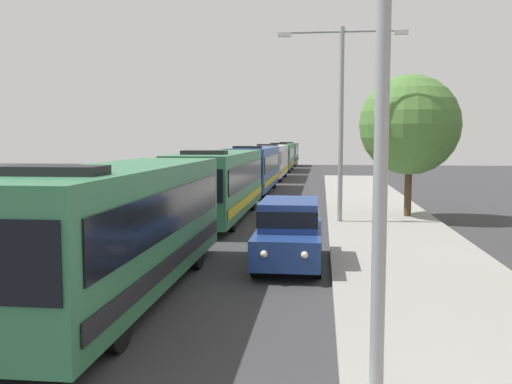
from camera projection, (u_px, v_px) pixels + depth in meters
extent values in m
cube|color=#33724C|center=(121.00, 224.00, 13.10)|extent=(2.50, 10.80, 2.70)
cube|color=black|center=(174.00, 210.00, 12.92)|extent=(0.04, 9.94, 1.00)
cube|color=black|center=(68.00, 209.00, 13.21)|extent=(0.04, 9.94, 1.00)
cube|color=black|center=(175.00, 260.00, 13.03)|extent=(0.03, 10.26, 0.36)
cube|color=black|center=(53.00, 170.00, 9.76)|extent=(1.75, 0.90, 0.16)
cylinder|color=black|center=(116.00, 323.00, 9.78)|extent=(0.28, 1.00, 1.00)
cylinder|color=black|center=(196.00, 251.00, 16.03)|extent=(0.28, 1.00, 1.00)
cylinder|color=black|center=(121.00, 249.00, 16.28)|extent=(0.28, 1.00, 1.00)
cube|color=#33724C|center=(220.00, 182.00, 25.96)|extent=(2.50, 11.71, 2.70)
cube|color=black|center=(248.00, 174.00, 25.78)|extent=(0.04, 10.78, 1.00)
cube|color=black|center=(193.00, 174.00, 26.07)|extent=(0.04, 10.78, 1.00)
cube|color=black|center=(191.00, 186.00, 20.12)|extent=(2.30, 0.04, 1.20)
cube|color=gold|center=(248.00, 199.00, 25.88)|extent=(0.03, 11.13, 0.36)
cube|color=black|center=(204.00, 152.00, 22.35)|extent=(1.75, 0.90, 0.16)
cylinder|color=black|center=(232.00, 219.00, 22.35)|extent=(0.28, 1.00, 1.00)
cylinder|color=black|center=(177.00, 218.00, 22.60)|extent=(0.28, 1.00, 1.00)
cylinder|color=black|center=(253.00, 200.00, 29.13)|extent=(0.28, 1.00, 1.00)
cylinder|color=black|center=(211.00, 200.00, 29.38)|extent=(0.28, 1.00, 1.00)
cube|color=#284C8C|center=(254.00, 167.00, 38.83)|extent=(2.50, 11.46, 2.70)
cube|color=black|center=(272.00, 162.00, 38.65)|extent=(0.04, 10.54, 1.00)
cube|color=black|center=(236.00, 162.00, 38.94)|extent=(0.04, 10.54, 1.00)
cube|color=black|center=(242.00, 167.00, 33.11)|extent=(2.30, 0.04, 1.20)
cube|color=gold|center=(273.00, 179.00, 38.75)|extent=(0.03, 10.88, 0.36)
cube|color=black|center=(247.00, 147.00, 35.29)|extent=(1.75, 0.90, 0.16)
cylinder|color=black|center=(265.00, 190.00, 35.30)|extent=(0.28, 1.00, 1.00)
cylinder|color=black|center=(230.00, 189.00, 35.55)|extent=(0.28, 1.00, 1.00)
cylinder|color=black|center=(274.00, 182.00, 41.93)|extent=(0.28, 1.00, 1.00)
cylinder|color=black|center=(244.00, 181.00, 42.18)|extent=(0.28, 1.00, 1.00)
cube|color=silver|center=(271.00, 160.00, 51.63)|extent=(2.50, 10.63, 2.70)
cube|color=black|center=(285.00, 156.00, 51.45)|extent=(0.04, 9.78, 1.00)
cube|color=black|center=(257.00, 156.00, 51.74)|extent=(0.04, 9.78, 1.00)
cube|color=black|center=(265.00, 159.00, 46.32)|extent=(2.30, 0.04, 1.20)
cube|color=gold|center=(285.00, 169.00, 51.56)|extent=(0.03, 10.10, 0.36)
cube|color=black|center=(267.00, 145.00, 48.34)|extent=(1.75, 0.90, 0.16)
cylinder|color=black|center=(280.00, 176.00, 48.36)|extent=(0.28, 1.00, 1.00)
cylinder|color=black|center=(255.00, 176.00, 48.61)|extent=(0.28, 1.00, 1.00)
cylinder|color=black|center=(285.00, 172.00, 54.50)|extent=(0.28, 1.00, 1.00)
cylinder|color=black|center=(262.00, 171.00, 54.76)|extent=(0.28, 1.00, 1.00)
cube|color=#33724C|center=(281.00, 156.00, 64.34)|extent=(2.50, 10.75, 2.70)
cube|color=black|center=(292.00, 153.00, 64.17)|extent=(0.04, 9.89, 1.00)
cube|color=black|center=(270.00, 153.00, 64.46)|extent=(0.04, 9.89, 1.00)
cube|color=black|center=(277.00, 155.00, 58.98)|extent=(2.30, 0.04, 1.20)
cube|color=orange|center=(292.00, 163.00, 64.27)|extent=(0.03, 10.21, 0.36)
cube|color=black|center=(279.00, 144.00, 61.02)|extent=(1.75, 0.90, 0.16)
cylinder|color=black|center=(289.00, 168.00, 61.04)|extent=(0.28, 1.00, 1.00)
cylinder|color=black|center=(268.00, 168.00, 61.29)|extent=(0.28, 1.00, 1.00)
cylinder|color=black|center=(292.00, 165.00, 67.25)|extent=(0.28, 1.00, 1.00)
cylinder|color=black|center=(273.00, 165.00, 67.51)|extent=(0.28, 1.00, 1.00)
cube|color=#33724C|center=(288.00, 153.00, 77.34)|extent=(2.50, 10.53, 2.70)
cube|color=black|center=(297.00, 150.00, 77.16)|extent=(0.04, 9.68, 1.00)
cube|color=black|center=(278.00, 150.00, 77.45)|extent=(0.04, 9.68, 1.00)
cube|color=black|center=(285.00, 152.00, 72.09)|extent=(2.30, 0.04, 1.20)
cube|color=black|center=(297.00, 159.00, 77.27)|extent=(0.03, 10.00, 0.36)
cube|color=black|center=(286.00, 143.00, 74.08)|extent=(1.75, 0.90, 0.16)
cylinder|color=black|center=(295.00, 163.00, 74.10)|extent=(0.28, 1.00, 1.00)
cylinder|color=black|center=(278.00, 163.00, 74.35)|extent=(0.28, 1.00, 1.00)
cylinder|color=black|center=(297.00, 161.00, 80.19)|extent=(0.28, 1.00, 1.00)
cylinder|color=black|center=(281.00, 161.00, 80.44)|extent=(0.28, 1.00, 1.00)
cube|color=navy|center=(289.00, 242.00, 16.38)|extent=(1.84, 4.54, 0.80)
cube|color=navy|center=(290.00, 214.00, 16.45)|extent=(1.62, 2.63, 0.80)
cube|color=black|center=(290.00, 214.00, 16.45)|extent=(1.66, 2.73, 0.44)
sphere|color=#F9EFCC|center=(264.00, 254.00, 14.16)|extent=(0.18, 0.18, 0.18)
sphere|color=#F9EFCC|center=(305.00, 255.00, 14.04)|extent=(0.18, 0.18, 0.18)
cylinder|color=black|center=(256.00, 264.00, 15.11)|extent=(0.22, 0.70, 0.70)
cylinder|color=black|center=(317.00, 265.00, 14.92)|extent=(0.22, 0.70, 0.70)
cylinder|color=black|center=(266.00, 244.00, 17.89)|extent=(0.22, 0.70, 0.70)
cylinder|color=black|center=(318.00, 245.00, 17.71)|extent=(0.22, 0.70, 0.70)
cylinder|color=gray|center=(382.00, 115.00, 7.63)|extent=(0.20, 0.20, 7.69)
cylinder|color=gray|center=(341.00, 125.00, 23.90)|extent=(0.20, 0.20, 8.15)
cylinder|color=gray|center=(313.00, 32.00, 23.67)|extent=(2.40, 0.10, 0.10)
cube|color=silver|center=(285.00, 35.00, 23.81)|extent=(0.56, 0.28, 0.16)
cylinder|color=gray|center=(372.00, 31.00, 23.39)|extent=(2.40, 0.10, 0.10)
cube|color=silver|center=(401.00, 32.00, 23.26)|extent=(0.56, 0.28, 0.16)
cylinder|color=#4C3823|center=(408.00, 191.00, 25.76)|extent=(0.32, 0.32, 2.34)
sphere|color=#4C7A38|center=(410.00, 125.00, 25.48)|extent=(4.50, 4.50, 4.50)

